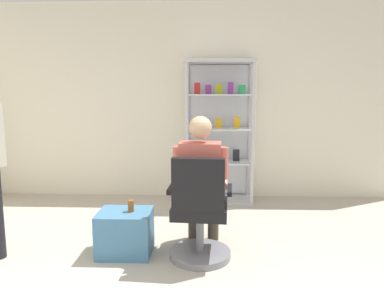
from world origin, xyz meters
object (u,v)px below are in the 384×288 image
(tea_glass, at_px, (131,206))
(seated_shopkeeper, at_px, (201,178))
(display_cabinet_main, at_px, (219,131))
(office_chair, at_px, (200,218))
(storage_crate, at_px, (125,233))

(tea_glass, bearing_deg, seated_shopkeeper, 4.36)
(display_cabinet_main, relative_size, tea_glass, 17.58)
(display_cabinet_main, bearing_deg, tea_glass, -117.16)
(display_cabinet_main, height_order, office_chair, display_cabinet_main)
(seated_shopkeeper, bearing_deg, tea_glass, -175.64)
(storage_crate, bearing_deg, seated_shopkeeper, 4.41)
(office_chair, xyz_separation_m, seated_shopkeeper, (0.01, 0.16, 0.32))
(display_cabinet_main, height_order, tea_glass, display_cabinet_main)
(display_cabinet_main, xyz_separation_m, seated_shopkeeper, (-0.22, -1.65, -0.25))
(seated_shopkeeper, xyz_separation_m, storage_crate, (-0.70, -0.05, -0.51))
(office_chair, height_order, storage_crate, office_chair)
(seated_shopkeeper, relative_size, tea_glass, 11.94)
(storage_crate, bearing_deg, display_cabinet_main, 61.36)
(display_cabinet_main, height_order, seated_shopkeeper, display_cabinet_main)
(office_chair, distance_m, storage_crate, 0.73)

